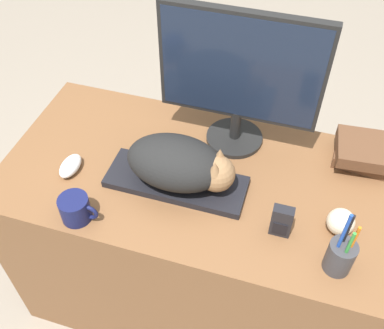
% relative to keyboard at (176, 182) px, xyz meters
% --- Properties ---
extents(desk, '(1.34, 0.65, 0.77)m').
position_rel_keyboard_xyz_m(desk, '(0.08, 0.06, -0.40)').
color(desk, brown).
rests_on(desk, ground_plane).
extents(keyboard, '(0.44, 0.16, 0.02)m').
position_rel_keyboard_xyz_m(keyboard, '(0.00, 0.00, 0.00)').
color(keyboard, black).
rests_on(keyboard, desk).
extents(cat, '(0.34, 0.19, 0.16)m').
position_rel_keyboard_xyz_m(cat, '(0.02, -0.00, 0.09)').
color(cat, black).
rests_on(cat, keyboard).
extents(monitor, '(0.51, 0.20, 0.48)m').
position_rel_keyboard_xyz_m(monitor, '(0.13, 0.25, 0.26)').
color(monitor, black).
rests_on(monitor, desk).
extents(computer_mouse, '(0.06, 0.11, 0.04)m').
position_rel_keyboard_xyz_m(computer_mouse, '(-0.35, -0.04, 0.01)').
color(computer_mouse, silver).
rests_on(computer_mouse, desk).
extents(coffee_mug, '(0.12, 0.09, 0.08)m').
position_rel_keyboard_xyz_m(coffee_mug, '(-0.24, -0.21, 0.03)').
color(coffee_mug, '#141947').
rests_on(coffee_mug, desk).
extents(pen_cup, '(0.07, 0.07, 0.24)m').
position_rel_keyboard_xyz_m(pen_cup, '(0.51, -0.15, 0.05)').
color(pen_cup, '#38383D').
rests_on(pen_cup, desk).
extents(baseball, '(0.08, 0.08, 0.08)m').
position_rel_keyboard_xyz_m(baseball, '(0.51, -0.03, 0.03)').
color(baseball, beige).
rests_on(baseball, desk).
extents(phone, '(0.06, 0.03, 0.11)m').
position_rel_keyboard_xyz_m(phone, '(0.34, -0.09, 0.04)').
color(phone, black).
rests_on(phone, desk).
extents(book_stack, '(0.19, 0.18, 0.08)m').
position_rel_keyboard_xyz_m(book_stack, '(0.55, 0.27, 0.03)').
color(book_stack, brown).
rests_on(book_stack, desk).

